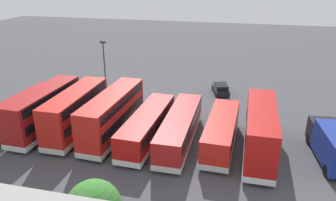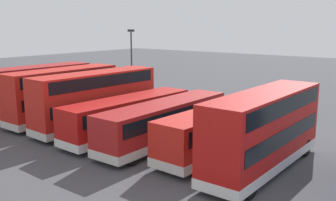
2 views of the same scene
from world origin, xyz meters
name	(u,v)px [view 1 (image 1 of 2)]	position (x,y,z in m)	size (l,w,h in m)	color
ground_plane	(156,101)	(0.00, 0.00, 0.00)	(140.00, 140.00, 0.00)	#47474C
bus_double_decker_near_end	(260,130)	(-12.68, 10.39, 2.45)	(2.71, 10.70, 4.55)	#B71411
bus_single_deck_second	(221,131)	(-9.17, 9.76, 1.62)	(3.00, 10.20, 2.95)	red
bus_single_deck_third	(180,128)	(-5.18, 9.90, 1.62)	(2.63, 11.90, 2.95)	#A51919
bus_single_deck_fourth	(147,126)	(-1.96, 10.20, 1.62)	(3.07, 11.30, 2.95)	#B71411
bus_double_decker_fifth	(113,114)	(1.70, 10.07, 2.45)	(3.09, 11.05, 4.55)	red
bus_double_decker_sixth	(76,111)	(5.61, 10.30, 2.45)	(2.64, 10.23, 4.55)	red
bus_double_decker_seventh	(44,109)	(9.11, 10.57, 2.45)	(2.90, 10.55, 4.55)	#A51919
bus_single_deck_far_end	(21,110)	(12.70, 9.73, 1.62)	(3.05, 11.80, 2.95)	#A51919
box_truck_blue	(333,144)	(-18.98, 10.01, 1.71)	(3.25, 7.72, 3.20)	navy
car_hatchback_silver	(221,89)	(-7.95, -4.77, 0.70)	(2.80, 4.26, 1.43)	black
lamp_post_tall	(105,66)	(6.52, 0.70, 4.54)	(0.70, 0.30, 7.73)	#38383D
waste_bin_yellow	(75,94)	(10.89, 1.11, 0.47)	(0.60, 0.60, 0.95)	#333338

